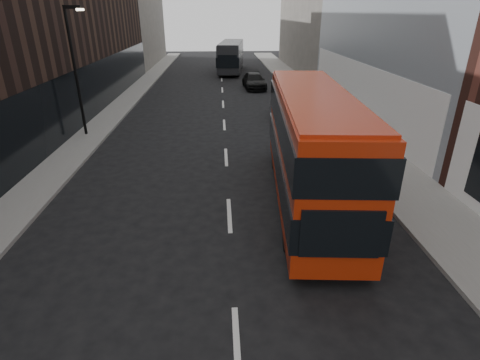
{
  "coord_description": "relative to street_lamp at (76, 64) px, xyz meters",
  "views": [
    {
      "loc": [
        -0.26,
        -4.03,
        6.86
      ],
      "look_at": [
        0.26,
        5.59,
        2.5
      ],
      "focal_mm": 28.0,
      "sensor_mm": 36.0,
      "label": 1
    }
  ],
  "objects": [
    {
      "name": "sidewalk_right",
      "position": [
        15.72,
        7.0,
        -4.11
      ],
      "size": [
        3.0,
        80.0,
        0.15
      ],
      "primitive_type": "cube",
      "color": "slate",
      "rests_on": "ground"
    },
    {
      "name": "sidewalk_left",
      "position": [
        0.22,
        7.0,
        -4.11
      ],
      "size": [
        2.0,
        80.0,
        0.15
      ],
      "primitive_type": "cube",
      "color": "slate",
      "rests_on": "ground"
    },
    {
      "name": "building_left_mid",
      "position": [
        -3.28,
        12.0,
        2.82
      ],
      "size": [
        5.0,
        24.0,
        14.0
      ],
      "primitive_type": "cube",
      "color": "black",
      "rests_on": "ground"
    },
    {
      "name": "building_left_far",
      "position": [
        -3.28,
        34.0,
        2.32
      ],
      "size": [
        5.0,
        20.0,
        13.0
      ],
      "primitive_type": "cube",
      "color": "#5F5A53",
      "rests_on": "ground"
    },
    {
      "name": "street_lamp",
      "position": [
        0.0,
        0.0,
        0.0
      ],
      "size": [
        1.06,
        0.22,
        7.0
      ],
      "color": "black",
      "rests_on": "sidewalk_left"
    },
    {
      "name": "red_bus",
      "position": [
        11.3,
        -9.03,
        -1.8
      ],
      "size": [
        3.34,
        10.79,
        4.3
      ],
      "rotation": [
        0.0,
        0.0,
        -0.08
      ],
      "color": "#A5220A",
      "rests_on": "ground"
    },
    {
      "name": "grey_bus",
      "position": [
        9.46,
        25.63,
        -2.3
      ],
      "size": [
        3.7,
        11.04,
        3.51
      ],
      "rotation": [
        0.0,
        0.0,
        -0.11
      ],
      "color": "black",
      "rests_on": "ground"
    },
    {
      "name": "car_a",
      "position": [
        11.95,
        -5.64,
        -3.5
      ],
      "size": [
        1.86,
        4.1,
        1.36
      ],
      "primitive_type": "imported",
      "rotation": [
        0.0,
        0.0,
        0.06
      ],
      "color": "black",
      "rests_on": "ground"
    },
    {
      "name": "car_b",
      "position": [
        12.42,
        2.72,
        -3.45
      ],
      "size": [
        1.68,
        4.49,
        1.47
      ],
      "primitive_type": "imported",
      "rotation": [
        0.0,
        0.0,
        0.03
      ],
      "color": "#909398",
      "rests_on": "ground"
    },
    {
      "name": "car_c",
      "position": [
        11.31,
        14.65,
        -3.48
      ],
      "size": [
        2.25,
        4.93,
        1.4
      ],
      "primitive_type": "imported",
      "rotation": [
        0.0,
        0.0,
        0.06
      ],
      "color": "black",
      "rests_on": "ground"
    }
  ]
}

